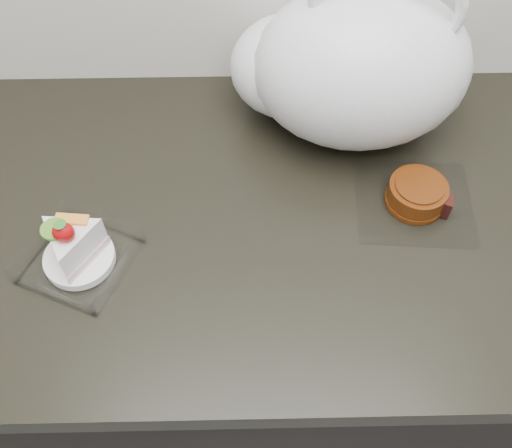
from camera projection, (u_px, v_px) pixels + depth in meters
counter at (289, 332)px, 1.24m from camera, size 2.04×0.64×0.90m
cake_tray at (76, 251)px, 0.80m from camera, size 0.18×0.18×0.11m
mooncake_wrap at (417, 196)px, 0.87m from camera, size 0.19×0.18×0.04m
plastic_bag at (347, 66)px, 0.89m from camera, size 0.40×0.31×0.31m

